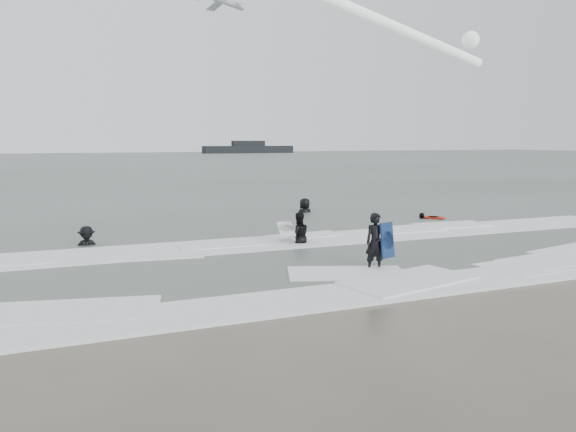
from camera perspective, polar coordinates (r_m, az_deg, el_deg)
name	(u,v)px	position (r m, az deg, el deg)	size (l,w,h in m)	color
ground	(365,286)	(13.85, 7.80, -7.08)	(320.00, 320.00, 0.00)	brown
sea	(108,163)	(91.92, -17.80, 5.14)	(320.00, 320.00, 0.00)	#47544C
surfer_centre	(375,271)	(15.48, 8.85, -5.53)	(0.59, 0.39, 1.61)	black
surfer_wading	(298,245)	(19.08, 1.07, -2.94)	(0.81, 0.63, 1.66)	black
surfer_breaker	(87,247)	(19.82, -19.74, -2.99)	(1.01, 0.58, 1.56)	black
surfer_right_near	(422,220)	(25.76, 13.43, -0.38)	(0.86, 0.36, 1.47)	black
surfer_right_far	(305,213)	(27.30, 1.71, 0.27)	(0.93, 0.60, 1.90)	black
surf_foam	(304,256)	(17.06, 1.63, -4.07)	(30.03, 9.06, 0.09)	white
bodyboards	(374,227)	(20.01, 8.76, -1.08)	(9.23, 8.49, 1.25)	#10244C
vessel_horizon	(248,149)	(159.97, -4.05, 6.85)	(25.67, 4.58, 3.48)	black
airshow_jet	(381,26)	(82.02, 9.43, 18.55)	(47.26, 17.46, 8.01)	silver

